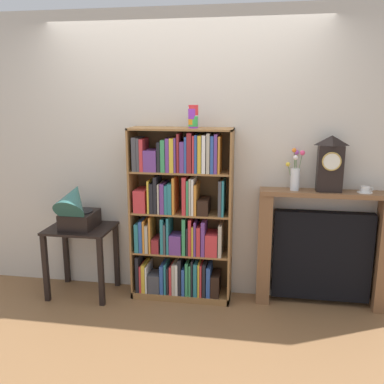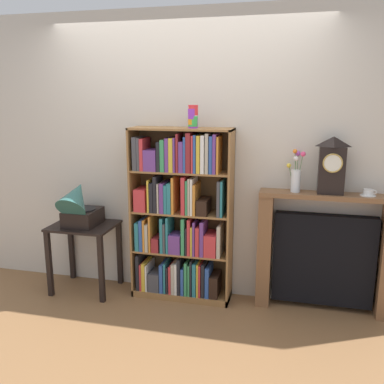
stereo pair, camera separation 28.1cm
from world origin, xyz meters
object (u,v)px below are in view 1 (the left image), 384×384
cup_stack (193,117)px  gramophone (76,207)px  bookshelf (180,221)px  mantel_clock (330,164)px  flower_vase (295,174)px  teacup_with_saucer (365,190)px  side_table_left (81,243)px  fireplace_mantel (322,250)px

cup_stack → gramophone: cup_stack is taller
bookshelf → cup_stack: 0.94m
mantel_clock → flower_vase: 0.30m
bookshelf → flower_vase: bookshelf is taller
mantel_clock → teacup_with_saucer: bearing=0.4°
bookshelf → mantel_clock: bearing=2.1°
mantel_clock → cup_stack: bearing=-177.1°
gramophone → mantel_clock: 2.26m
gramophone → flower_vase: flower_vase is taller
side_table_left → teacup_with_saucer: teacup_with_saucer is taller
fireplace_mantel → mantel_clock: mantel_clock is taller
flower_vase → teacup_with_saucer: flower_vase is taller
teacup_with_saucer → gramophone: bearing=-175.5°
cup_stack → side_table_left: (-1.05, -0.07, -1.18)m
bookshelf → fireplace_mantel: size_ratio=1.39×
side_table_left → fireplace_mantel: bearing=3.9°
bookshelf → side_table_left: 0.96m
bookshelf → side_table_left: bookshelf is taller
gramophone → fireplace_mantel: bearing=5.6°
gramophone → mantel_clock: size_ratio=1.05×
mantel_clock → flower_vase: (-0.28, 0.01, -0.10)m
side_table_left → fireplace_mantel: (2.20, 0.15, 0.02)m
fireplace_mantel → teacup_with_saucer: (0.31, -0.02, 0.56)m
cup_stack → mantel_clock: size_ratio=0.41×
cup_stack → gramophone: (-1.05, -0.14, -0.81)m
bookshelf → flower_vase: 1.10m
side_table_left → teacup_with_saucer: (2.51, 0.13, 0.58)m
bookshelf → flower_vase: (1.00, 0.05, 0.45)m
bookshelf → gramophone: (-0.93, -0.15, 0.12)m
cup_stack → side_table_left: size_ratio=0.30×
gramophone → fireplace_mantel: size_ratio=0.44×
gramophone → mantel_clock: mantel_clock is taller
teacup_with_saucer → cup_stack: bearing=-177.6°
bookshelf → side_table_left: bearing=-174.9°
side_table_left → gramophone: 0.37m
gramophone → flower_vase: size_ratio=1.38×
side_table_left → cup_stack: bearing=3.9°
gramophone → fireplace_mantel: gramophone is taller
bookshelf → side_table_left: (-0.93, -0.08, -0.24)m
side_table_left → mantel_clock: bearing=3.4°
side_table_left → mantel_clock: (2.21, 0.13, 0.79)m
fireplace_mantel → cup_stack: bearing=-176.1°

